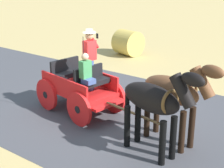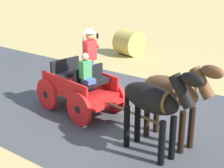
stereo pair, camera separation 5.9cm
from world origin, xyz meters
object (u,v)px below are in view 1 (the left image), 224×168
horse_drawn_carriage (81,86)px  hay_bale (128,43)px  horse_off_side (154,101)px  horse_near_side (174,93)px

horse_drawn_carriage → hay_bale: size_ratio=3.76×
horse_off_side → hay_bale: size_ratio=1.84×
horse_drawn_carriage → horse_near_side: (0.14, 3.05, 0.51)m
horse_near_side → horse_off_side: size_ratio=1.00×
horse_near_side → horse_drawn_carriage: bearing=-92.7°
horse_off_side → horse_near_side: bearing=170.6°
horse_drawn_carriage → hay_bale: bearing=-157.7°
horse_drawn_carriage → hay_bale: (-6.39, -2.63, -0.22)m
horse_near_side → hay_bale: horse_near_side is taller
horse_drawn_carriage → horse_near_side: bearing=87.3°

